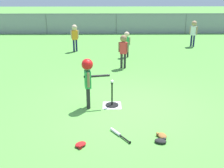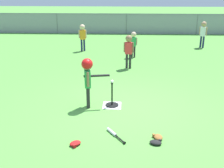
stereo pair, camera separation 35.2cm
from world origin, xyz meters
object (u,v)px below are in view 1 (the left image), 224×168
Objects in this scene: glove_tossed_aside at (81,144)px; fielder_deep_left at (194,30)px; glove_near_bats at (162,136)px; fielder_deep_center at (127,41)px; batter_child at (88,73)px; fielder_near_left at (75,34)px; fielder_near_right at (123,47)px; batting_tee at (112,102)px; spare_bat_silver at (118,133)px; baseball_on_tee at (112,81)px; glove_by_plate at (161,141)px.

fielder_deep_left is at bearing 62.27° from glove_tossed_aside.
fielder_deep_left is 4.84× the size of glove_near_bats.
fielder_deep_center reaches higher than glove_tossed_aside.
batter_child reaches higher than fielder_deep_center.
fielder_near_right is at bearing -52.85° from fielder_near_left.
batting_tee is 1.05× the size of spare_bat_silver.
baseball_on_tee is 0.06× the size of fielder_deep_left.
glove_tossed_aside is at bearing -83.05° from fielder_near_left.
batting_tee reaches higher than glove_near_bats.
baseball_on_tee is 1.98m from glove_by_plate.
fielder_near_right is at bearing 95.34° from glove_by_plate.
baseball_on_tee is (0.00, 0.00, 0.53)m from batting_tee.
fielder_near_right reaches higher than batting_tee.
glove_tossed_aside is at bearing -117.73° from fielder_deep_left.
fielder_near_left reaches higher than spare_bat_silver.
fielder_near_right reaches higher than glove_by_plate.
baseball_on_tee is at bearing 0.00° from batting_tee.
spare_bat_silver is (-0.34, -4.51, -0.71)m from fielder_near_right.
batter_child is at bearing -103.96° from fielder_deep_center.
glove_by_plate is at bearing 3.83° from glove_tossed_aside.
fielder_deep_center is at bearing 92.19° from glove_by_plate.
fielder_deep_left is 4.57× the size of glove_by_plate.
batter_child reaches higher than fielder_near_right.
spare_bat_silver is 2.13× the size of glove_by_plate.
fielder_deep_left is at bearing 59.98° from baseball_on_tee.
glove_tossed_aside is (-1.53, -0.29, 0.00)m from glove_near_bats.
baseball_on_tee reaches higher than glove_by_plate.
fielder_deep_left is 9.46m from glove_tossed_aside.
batting_tee is at bearing 10.67° from batter_child.
glove_tossed_aside is (-0.04, -1.67, -0.81)m from batter_child.
fielder_near_left is at bearing 104.81° from baseball_on_tee.
baseball_on_tee is at bearing 71.59° from glove_tossed_aside.
glove_near_bats is at bearing -71.21° from fielder_near_left.
fielder_deep_center is 6.37m from glove_by_plate.
fielder_deep_center is 2.36m from fielder_near_left.
fielder_deep_center reaches higher than spare_bat_silver.
glove_near_bats is at bearing -57.79° from batting_tee.
fielder_near_right is 4.72× the size of glove_near_bats.
fielder_near_left is at bearing -170.39° from fielder_deep_left.
baseball_on_tee is at bearing 93.68° from spare_bat_silver.
batter_child is 4.41× the size of glove_tossed_aside.
fielder_near_right is 4.70m from glove_near_bats.
fielder_deep_center is 6.09m from spare_bat_silver.
fielder_deep_center is at bearing 82.25° from batting_tee.
fielder_deep_center is (0.63, 4.65, 0.03)m from baseball_on_tee.
fielder_deep_center is at bearing 76.04° from batter_child.
fielder_near_left is at bearing 107.90° from glove_by_plate.
fielder_near_left is at bearing 127.15° from fielder_near_right.
glove_tossed_aside is at bearing -91.44° from batter_child.
fielder_deep_left is 8.78m from glove_by_plate.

